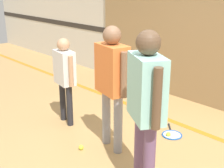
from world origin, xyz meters
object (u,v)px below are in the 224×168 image
person_student_left (65,72)px  person_student_right (146,96)px  racket_spare_on_floor (172,134)px  tennis_ball_by_spare_racket (168,134)px  tennis_ball_near_instructor (81,147)px  person_instructor (112,76)px

person_student_left → person_student_right: (1.90, -0.35, 0.23)m
racket_spare_on_floor → tennis_ball_by_spare_racket: bearing=130.9°
tennis_ball_near_instructor → person_student_right: bearing=0.3°
person_student_right → racket_spare_on_floor: size_ratio=3.64×
tennis_ball_near_instructor → racket_spare_on_floor: bearing=64.8°
person_instructor → tennis_ball_near_instructor: 1.05m
racket_spare_on_floor → tennis_ball_near_instructor: (-0.57, -1.21, 0.02)m
person_student_left → racket_spare_on_floor: bearing=41.3°
person_student_left → tennis_ball_near_instructor: person_student_left is taller
person_student_right → racket_spare_on_floor: bearing=-36.8°
person_instructor → tennis_ball_near_instructor: (-0.22, -0.35, -0.97)m
person_instructor → person_student_right: bearing=-10.0°
person_instructor → tennis_ball_near_instructor: person_instructor is taller
person_student_left → person_student_right: size_ratio=0.78×
tennis_ball_by_spare_racket → tennis_ball_near_instructor: bearing=-116.4°
person_instructor → person_student_left: 1.06m
person_student_left → racket_spare_on_floor: size_ratio=2.85×
tennis_ball_near_instructor → tennis_ball_by_spare_racket: bearing=63.6°
person_student_right → tennis_ball_by_spare_racket: (-0.52, 1.13, -1.02)m
person_instructor → tennis_ball_by_spare_racket: bearing=78.4°
person_instructor → racket_spare_on_floor: (0.35, 0.86, -0.99)m
person_student_left → tennis_ball_by_spare_racket: size_ratio=20.16×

